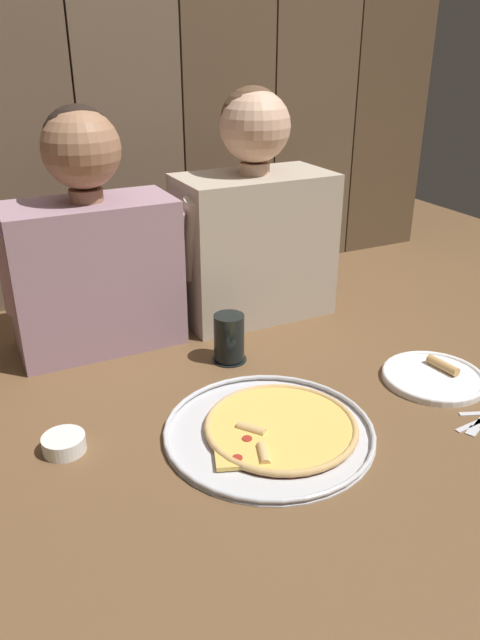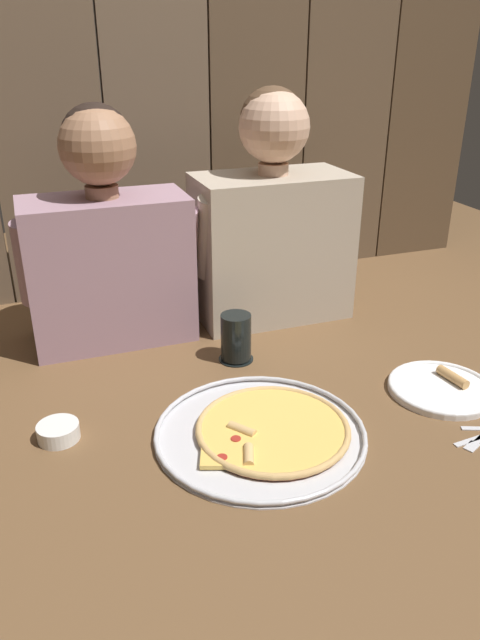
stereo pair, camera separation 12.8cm
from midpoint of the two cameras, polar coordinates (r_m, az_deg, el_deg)
The scene contains 8 objects.
ground_plane at distance 1.30m, azimuth 4.75°, elevation -9.02°, with size 3.20×3.20×0.00m, color brown.
pizza_tray at distance 1.23m, azimuth 5.44°, elevation -10.51°, with size 0.43×0.43×0.03m.
dinner_plate at distance 1.46m, azimuth 20.97°, elevation -6.08°, with size 0.24×0.24×0.03m.
drinking_glass at distance 1.47m, azimuth 2.11°, elevation -1.77°, with size 0.09×0.09×0.12m.
dipping_bowl at distance 1.25m, azimuth -14.01°, elevation -10.25°, with size 0.08×0.08×0.03m.
diner_left at distance 1.54m, azimuth -10.19°, elevation 7.39°, with size 0.44×0.20×0.60m.
diner_right at distance 1.67m, azimuth 5.30°, elevation 9.24°, with size 0.45×0.23×0.62m.
wooden_backdrop_wall at distance 1.86m, azimuth -5.86°, elevation 20.79°, with size 2.19×0.03×1.18m.
Camera 2 is at (-0.41, -1.00, 0.72)m, focal length 33.80 mm.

